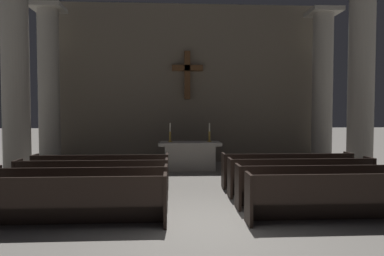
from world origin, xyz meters
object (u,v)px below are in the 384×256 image
(pew_right_row_2, at_px, (318,186))
(pew_right_row_1, at_px, (342,197))
(pew_left_row_3, at_px, (93,179))
(pew_left_row_1, at_px, (67,201))
(altar, at_px, (190,155))
(pew_left_row_4, at_px, (102,172))
(candlestick_right, at_px, (209,136))
(candlestick_left, at_px, (170,136))
(column_left_third, at_px, (49,89))
(pew_right_row_3, at_px, (301,177))
(pew_right_row_4, at_px, (287,170))
(column_right_third, at_px, (322,90))
(column_left_second, at_px, (16,83))
(pew_left_row_2, at_px, (82,189))
(column_right_second, at_px, (361,85))

(pew_right_row_2, bearing_deg, pew_right_row_1, -90.00)
(pew_left_row_3, bearing_deg, pew_left_row_1, -90.00)
(pew_left_row_1, xyz_separation_m, altar, (2.51, 6.20, 0.06))
(pew_left_row_4, distance_m, candlestick_right, 4.49)
(pew_left_row_3, distance_m, pew_right_row_1, 5.45)
(pew_left_row_3, xyz_separation_m, pew_left_row_4, (0.00, 1.05, 0.00))
(altar, distance_m, candlestick_left, 0.98)
(column_left_third, bearing_deg, pew_left_row_1, -69.41)
(pew_left_row_1, xyz_separation_m, pew_right_row_3, (5.03, 2.10, 0.00))
(pew_right_row_4, bearing_deg, column_left_third, 153.12)
(pew_right_row_3, bearing_deg, pew_left_row_1, -157.34)
(column_right_third, bearing_deg, candlestick_right, -169.40)
(column_left_second, relative_size, candlestick_right, 8.91)
(pew_left_row_4, bearing_deg, candlestick_left, 59.29)
(candlestick_left, bearing_deg, pew_left_row_3, -113.85)
(column_left_third, relative_size, altar, 2.71)
(pew_right_row_2, height_order, column_left_third, column_left_third)
(pew_left_row_2, relative_size, pew_right_row_3, 1.00)
(pew_right_row_3, bearing_deg, pew_right_row_4, 90.00)
(pew_right_row_3, height_order, column_right_second, column_right_second)
(column_right_third, bearing_deg, pew_right_row_3, -118.16)
(pew_right_row_3, relative_size, altar, 1.62)
(column_left_second, bearing_deg, pew_right_row_2, -22.57)
(candlestick_right, bearing_deg, column_left_third, 171.89)
(column_left_second, distance_m, altar, 6.00)
(pew_left_row_3, relative_size, pew_right_row_4, 1.00)
(candlestick_right, bearing_deg, column_left_second, -161.46)
(pew_left_row_2, distance_m, candlestick_left, 5.51)
(pew_right_row_1, relative_size, altar, 1.62)
(pew_left_row_2, height_order, column_right_second, column_right_second)
(pew_left_row_2, xyz_separation_m, pew_right_row_4, (5.03, 2.10, 0.00))
(pew_right_row_3, xyz_separation_m, column_right_third, (2.64, 4.94, 2.42))
(column_right_third, bearing_deg, pew_left_row_2, -142.03)
(pew_left_row_2, xyz_separation_m, pew_right_row_1, (5.03, -1.05, 0.00))
(pew_left_row_3, bearing_deg, column_left_third, 118.16)
(pew_left_row_1, relative_size, pew_right_row_1, 1.00)
(pew_left_row_1, relative_size, pew_right_row_3, 1.00)
(pew_left_row_4, distance_m, pew_right_row_2, 5.45)
(altar, bearing_deg, column_left_second, -159.15)
(pew_left_row_4, relative_size, candlestick_right, 5.31)
(pew_left_row_1, height_order, column_left_third, column_left_third)
(pew_left_row_1, relative_size, column_right_third, 0.60)
(pew_left_row_3, height_order, column_right_third, column_right_third)
(pew_right_row_2, distance_m, pew_right_row_4, 2.10)
(pew_left_row_2, height_order, pew_right_row_1, same)
(pew_left_row_4, xyz_separation_m, candlestick_right, (3.21, 3.05, 0.75))
(column_left_third, bearing_deg, column_right_second, -15.18)
(altar, bearing_deg, column_right_third, 9.19)
(column_left_second, relative_size, column_right_third, 1.00)
(pew_right_row_2, distance_m, altar, 5.73)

